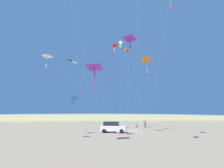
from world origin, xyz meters
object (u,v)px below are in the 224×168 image
at_px(kite_delta_long_streamer_right, 130,39).
at_px(kite_delta_long_streamer_left, 94,68).
at_px(person_adult_flyer, 145,123).
at_px(person_child_green_jacket, 137,127).
at_px(parked_car, 113,127).
at_px(kite_delta_small_distant, 115,46).
at_px(cooler_box, 118,133).
at_px(kite_delta_rainbow_low_near, 74,99).
at_px(kite_box_teal_far_right, 121,45).
at_px(kite_delta_yellow_midlevel, 115,102).
at_px(kite_delta_blue_topmost, 146,60).
at_px(kite_windsock_magenta_far_left, 125,50).
at_px(kite_delta_checkered_midright, 48,57).
at_px(kite_windsock_white_trailing, 76,63).

bearing_deg(kite_delta_long_streamer_right, kite_delta_long_streamer_left, -42.49).
relative_size(person_adult_flyer, person_child_green_jacket, 1.42).
height_order(parked_car, kite_delta_small_distant, kite_delta_small_distant).
height_order(cooler_box, person_child_green_jacket, person_child_green_jacket).
xyz_separation_m(kite_delta_rainbow_low_near, kite_box_teal_far_right, (-4.32, 8.58, 11.76)).
bearing_deg(cooler_box, kite_delta_yellow_midlevel, 173.23).
bearing_deg(kite_delta_yellow_midlevel, kite_delta_small_distant, -9.13).
bearing_deg(person_adult_flyer, kite_delta_blue_topmost, -15.73).
bearing_deg(person_child_green_jacket, kite_windsock_magenta_far_left, -179.80).
distance_m(parked_car, kite_delta_long_streamer_right, 15.19).
relative_size(kite_delta_yellow_midlevel, kite_delta_checkered_midright, 0.55).
xyz_separation_m(person_adult_flyer, kite_delta_checkered_midright, (18.31, -18.28, 8.58)).
bearing_deg(kite_delta_rainbow_low_near, person_child_green_jacket, 110.24).
bearing_deg(kite_delta_checkered_midright, cooler_box, 124.70).
distance_m(kite_delta_yellow_midlevel, kite_delta_blue_topmost, 11.83).
xyz_separation_m(parked_car, kite_delta_blue_topmost, (-1.12, 6.88, 12.98)).
relative_size(person_adult_flyer, kite_delta_rainbow_low_near, 0.20).
relative_size(parked_car, kite_delta_rainbow_low_near, 0.48).
bearing_deg(kite_delta_small_distant, kite_delta_blue_topmost, 131.26).
bearing_deg(kite_delta_long_streamer_right, cooler_box, -133.07).
height_order(person_child_green_jacket, kite_delta_rainbow_low_near, kite_delta_rainbow_low_near).
bearing_deg(kite_box_teal_far_right, person_adult_flyer, 134.79).
xyz_separation_m(kite_delta_small_distant, kite_delta_blue_topmost, (-6.44, 7.34, 0.53)).
bearing_deg(kite_delta_yellow_midlevel, kite_delta_rainbow_low_near, -37.93).
height_order(parked_car, kite_delta_long_streamer_right, kite_delta_long_streamer_right).
distance_m(kite_delta_rainbow_low_near, kite_delta_yellow_midlevel, 13.50).
xyz_separation_m(kite_windsock_white_trailing, kite_delta_small_distant, (7.79, 6.44, 0.42)).
bearing_deg(kite_delta_checkered_midright, parked_car, 135.30).
bearing_deg(kite_delta_blue_topmost, kite_delta_checkered_midright, -57.10).
bearing_deg(kite_box_teal_far_right, kite_delta_long_streamer_right, 1.52).
relative_size(kite_box_teal_far_right, kite_delta_checkered_midright, 1.50).
bearing_deg(kite_delta_rainbow_low_near, person_adult_flyer, 125.94).
xyz_separation_m(person_adult_flyer, kite_delta_yellow_midlevel, (0.72, -7.38, 5.03)).
relative_size(parked_car, kite_delta_long_streamer_right, 0.29).
distance_m(kite_windsock_magenta_far_left, kite_delta_checkered_midright, 25.86).
height_order(parked_car, kite_delta_rainbow_low_near, kite_delta_rainbow_low_near).
bearing_deg(kite_delta_small_distant, kite_delta_long_streamer_right, 111.94).
xyz_separation_m(kite_delta_blue_topmost, kite_windsock_magenta_far_left, (-8.77, -2.03, 5.98)).
height_order(cooler_box, kite_windsock_white_trailing, kite_windsock_white_trailing).
bearing_deg(kite_windsock_magenta_far_left, kite_delta_blue_topmost, 13.02).
distance_m(parked_car, kite_delta_blue_topmost, 14.73).
bearing_deg(cooler_box, kite_delta_rainbow_low_near, -92.47).
distance_m(kite_delta_blue_topmost, kite_windsock_magenta_far_left, 10.81).
bearing_deg(kite_windsock_white_trailing, kite_delta_yellow_midlevel, 124.15).
height_order(person_adult_flyer, kite_delta_checkered_midright, kite_delta_checkered_midright).
height_order(person_child_green_jacket, kite_windsock_magenta_far_left, kite_windsock_magenta_far_left).
relative_size(kite_delta_long_streamer_left, kite_delta_rainbow_low_near, 1.37).
distance_m(kite_windsock_white_trailing, kite_box_teal_far_right, 9.91).
relative_size(kite_delta_blue_topmost, kite_windsock_magenta_far_left, 0.72).
relative_size(parked_car, cooler_box, 7.44).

